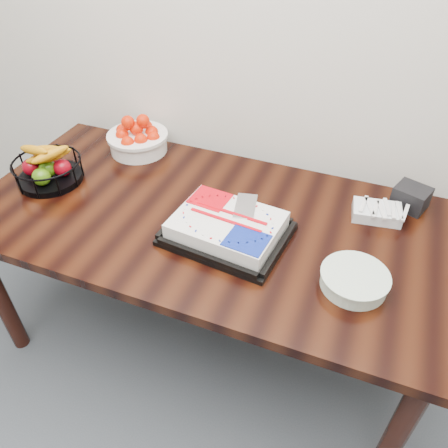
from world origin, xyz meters
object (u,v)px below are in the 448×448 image
at_px(cake_tray, 227,228).
at_px(tangerine_bowl, 137,136).
at_px(plate_stack, 354,280).
at_px(fruit_basket, 48,168).
at_px(napkin_box, 411,197).
at_px(table, 206,232).

bearing_deg(cake_tray, tangerine_bowl, 145.57).
height_order(tangerine_bowl, plate_stack, tangerine_bowl).
bearing_deg(plate_stack, fruit_basket, 174.09).
xyz_separation_m(cake_tray, plate_stack, (0.45, -0.08, -0.01)).
relative_size(plate_stack, napkin_box, 1.77).
bearing_deg(table, fruit_basket, -177.97).
bearing_deg(tangerine_bowl, table, -34.69).
bearing_deg(tangerine_bowl, napkin_box, 0.59).
xyz_separation_m(fruit_basket, plate_stack, (1.27, -0.13, -0.03)).
xyz_separation_m(fruit_basket, napkin_box, (1.40, 0.36, -0.02)).
bearing_deg(plate_stack, tangerine_bowl, 155.29).
bearing_deg(cake_tray, plate_stack, -9.40).
height_order(cake_tray, tangerine_bowl, tangerine_bowl).
height_order(table, fruit_basket, fruit_basket).
relative_size(cake_tray, tangerine_bowl, 1.63).
distance_m(cake_tray, tangerine_bowl, 0.72).
height_order(fruit_basket, plate_stack, fruit_basket).
distance_m(tangerine_bowl, napkin_box, 1.18).
xyz_separation_m(cake_tray, tangerine_bowl, (-0.59, 0.41, 0.04)).
height_order(table, napkin_box, napkin_box).
bearing_deg(plate_stack, cake_tray, 170.60).
bearing_deg(cake_tray, napkin_box, 35.46).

